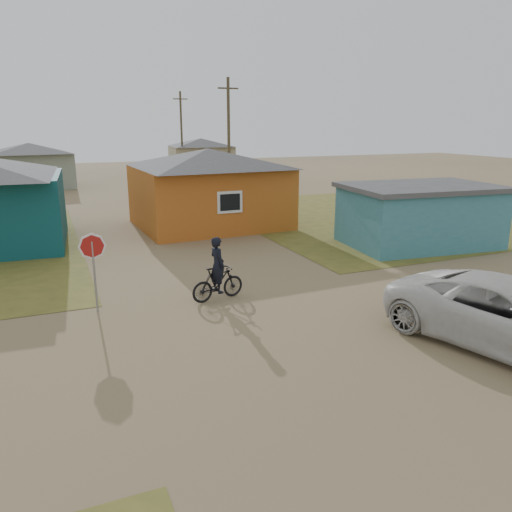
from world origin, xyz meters
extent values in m
plane|color=olive|center=(0.00, 0.00, 0.00)|extent=(120.00, 120.00, 0.00)
cube|color=olive|center=(14.00, 13.00, 0.01)|extent=(20.00, 18.00, 0.00)
cube|color=#B65C1C|center=(2.50, 14.00, 1.50)|extent=(7.21, 6.24, 3.00)
pyramid|color=#3C3C3E|center=(2.50, 14.00, 3.45)|extent=(7.72, 6.76, 0.90)
cube|color=silver|center=(2.50, 10.97, 1.65)|extent=(1.20, 0.06, 1.00)
cube|color=black|center=(2.50, 10.94, 1.65)|extent=(0.95, 0.04, 0.75)
cube|color=teal|center=(9.50, 6.50, 1.20)|extent=(6.39, 4.61, 2.40)
cube|color=#3C3C3E|center=(9.50, 6.50, 2.50)|extent=(6.71, 4.93, 0.20)
cube|color=gray|center=(-6.00, 34.00, 1.40)|extent=(6.49, 5.60, 2.80)
pyramid|color=#3C3C3E|center=(-6.00, 34.00, 3.20)|extent=(7.04, 6.15, 0.80)
cube|color=tan|center=(10.00, 40.00, 1.40)|extent=(6.41, 5.50, 2.80)
pyramid|color=#3C3C3E|center=(10.00, 40.00, 3.20)|extent=(6.95, 6.05, 0.80)
cylinder|color=#4E432E|center=(6.50, 22.00, 4.00)|extent=(0.20, 0.20, 8.00)
cube|color=#4E432E|center=(6.50, 22.00, 7.30)|extent=(1.40, 0.10, 0.10)
cylinder|color=#4E432E|center=(7.50, 38.00, 4.00)|extent=(0.20, 0.20, 8.00)
cube|color=#4E432E|center=(7.50, 38.00, 7.30)|extent=(1.40, 0.10, 0.10)
cylinder|color=gray|center=(-4.15, 3.65, 1.01)|extent=(0.06, 0.06, 2.03)
imported|color=black|center=(-0.72, 3.26, 0.51)|extent=(1.76, 0.79, 1.02)
imported|color=black|center=(-0.72, 3.26, 1.08)|extent=(0.51, 0.68, 1.68)
imported|color=silver|center=(4.51, -2.55, 0.80)|extent=(4.16, 6.29, 1.61)
camera|label=1|loc=(-5.19, -10.17, 5.13)|focal=35.00mm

